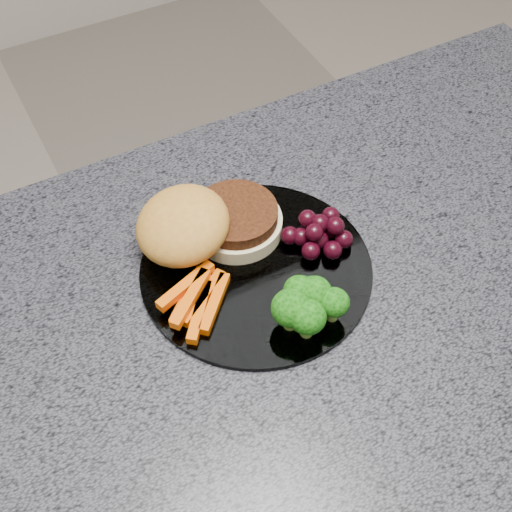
{
  "coord_description": "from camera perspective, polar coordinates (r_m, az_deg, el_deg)",
  "views": [
    {
      "loc": [
        -0.2,
        -0.39,
        1.53
      ],
      "look_at": [
        0.03,
        0.05,
        0.93
      ],
      "focal_mm": 50.0,
      "sensor_mm": 36.0,
      "label": 1
    }
  ],
  "objects": [
    {
      "name": "burger",
      "position": [
        0.8,
        -4.32,
        2.39
      ],
      "size": [
        0.18,
        0.12,
        0.06
      ],
      "rotation": [
        0.0,
        0.0,
        0.07
      ],
      "color": "beige",
      "rests_on": "plate"
    },
    {
      "name": "island_cabinet",
      "position": [
        1.18,
        -0.15,
        -17.54
      ],
      "size": [
        1.2,
        0.6,
        0.86
      ],
      "primitive_type": "cube",
      "color": "brown",
      "rests_on": "ground"
    },
    {
      "name": "carrot_sticks",
      "position": [
        0.76,
        -4.75,
        -3.42
      ],
      "size": [
        0.09,
        0.09,
        0.02
      ],
      "rotation": [
        0.0,
        0.0,
        0.43
      ],
      "color": "#E35803",
      "rests_on": "plate"
    },
    {
      "name": "plate",
      "position": [
        0.8,
        -0.0,
        -1.04
      ],
      "size": [
        0.26,
        0.26,
        0.01
      ],
      "primitive_type": "cylinder",
      "color": "white",
      "rests_on": "countertop"
    },
    {
      "name": "grape_bunch",
      "position": [
        0.81,
        5.08,
        1.88
      ],
      "size": [
        0.08,
        0.07,
        0.04
      ],
      "rotation": [
        0.0,
        0.0,
        0.15
      ],
      "color": "black",
      "rests_on": "plate"
    },
    {
      "name": "broccoli",
      "position": [
        0.73,
        4.06,
        -3.86
      ],
      "size": [
        0.08,
        0.07,
        0.05
      ],
      "rotation": [
        0.0,
        0.0,
        0.0
      ],
      "color": "olive",
      "rests_on": "plate"
    },
    {
      "name": "countertop",
      "position": [
        0.78,
        -0.22,
        -5.33
      ],
      "size": [
        1.2,
        0.6,
        0.04
      ],
      "primitive_type": "cube",
      "color": "#45454E",
      "rests_on": "island_cabinet"
    }
  ]
}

